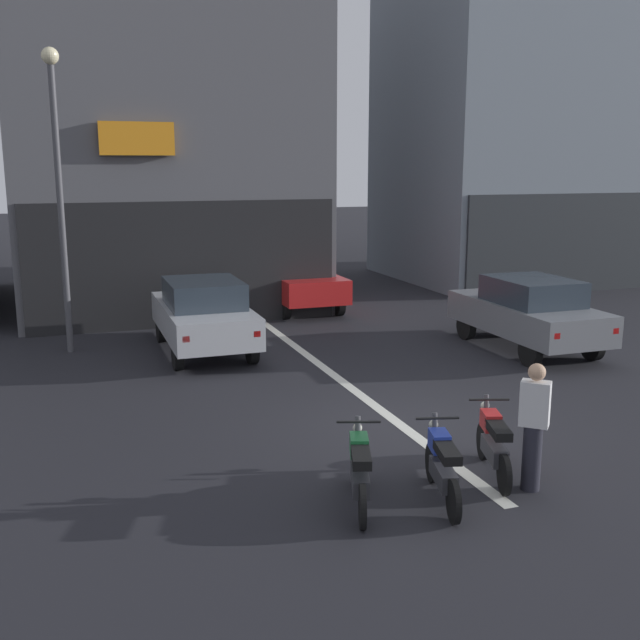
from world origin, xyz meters
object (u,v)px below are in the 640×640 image
Objects in this scene: motorcycle_red_row_centre at (493,443)px; car_silver_crossing_near at (203,313)px; motorcycle_green_row_leftmost at (360,470)px; motorcycle_blue_row_left_mid at (442,466)px; street_lamp at (58,171)px; car_red_down_street at (298,278)px; person_by_motorcycles at (534,426)px; car_grey_parked_kerbside at (528,311)px.

car_silver_crossing_near is at bearing 106.74° from motorcycle_red_row_centre.
motorcycle_green_row_leftmost and motorcycle_blue_row_left_mid have the same top height.
car_silver_crossing_near is 0.63× the size of street_lamp.
car_silver_crossing_near is at bearing -129.87° from car_red_down_street.
street_lamp is 3.88× the size of person_by_motorcycles.
person_by_motorcycles is (2.24, -0.31, 0.40)m from motorcycle_green_row_leftmost.
car_grey_parked_kerbside is 2.56× the size of motorcycle_red_row_centre.
car_grey_parked_kerbside is at bearing -18.34° from street_lamp.
car_silver_crossing_near reaches higher than motorcycle_red_row_centre.
person_by_motorcycles is at bearing -124.29° from car_grey_parked_kerbside.
person_by_motorcycles reaches higher than motorcycle_red_row_centre.
street_lamp is at bearing 120.01° from motorcycle_red_row_centre.
car_silver_crossing_near is 1.00× the size of car_red_down_street.
motorcycle_blue_row_left_mid and motorcycle_red_row_centre have the same top height.
car_grey_parked_kerbside is 7.34m from motorcycle_red_row_centre.
car_grey_parked_kerbside is 0.64× the size of street_lamp.
motorcycle_blue_row_left_mid is at bearing -66.12° from street_lamp.
car_grey_parked_kerbside is 2.52× the size of motorcycle_blue_row_left_mid.
car_red_down_street is (3.53, 4.22, 0.00)m from car_silver_crossing_near.
motorcycle_green_row_leftmost and motorcycle_red_row_centre have the same top height.
street_lamp is 10.91m from motorcycle_blue_row_left_mid.
car_grey_parked_kerbside is at bearing 42.53° from motorcycle_green_row_leftmost.
motorcycle_blue_row_left_mid is (-5.54, -6.22, -0.43)m from car_grey_parked_kerbside.
motorcycle_green_row_leftmost is at bearing -173.29° from motorcycle_red_row_centre.
motorcycle_green_row_leftmost is (-6.55, -6.01, -0.43)m from car_grey_parked_kerbside.
car_silver_crossing_near is at bearing 107.06° from person_by_motorcycles.
motorcycle_red_row_centre is (2.02, 0.24, 0.00)m from motorcycle_green_row_leftmost.
motorcycle_blue_row_left_mid is (1.01, -0.22, 0.00)m from motorcycle_green_row_leftmost.
person_by_motorcycles reaches higher than motorcycle_green_row_leftmost.
car_silver_crossing_near is 4.30m from street_lamp.
motorcycle_green_row_leftmost is 1.00× the size of motorcycle_red_row_centre.
car_red_down_street is 0.64× the size of street_lamp.
motorcycle_blue_row_left_mid is at bearing -99.72° from car_red_down_street.
person_by_motorcycles reaches higher than car_grey_parked_kerbside.
car_silver_crossing_near reaches higher than motorcycle_blue_row_left_mid.
person_by_motorcycles is at bearing -72.94° from car_silver_crossing_near.
car_grey_parked_kerbside is at bearing 51.89° from motorcycle_red_row_centre.
motorcycle_green_row_leftmost is at bearing -71.05° from street_lamp.
person_by_motorcycles reaches higher than motorcycle_blue_row_left_mid.
person_by_motorcycles is (-4.31, -6.32, -0.03)m from car_grey_parked_kerbside.
car_red_down_street is at bearing 50.13° from car_silver_crossing_near.
motorcycle_blue_row_left_mid is at bearing -12.02° from motorcycle_green_row_leftmost.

